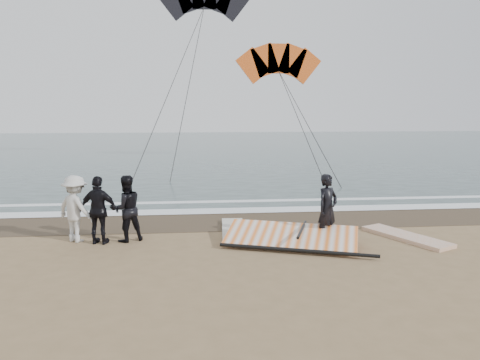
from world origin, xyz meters
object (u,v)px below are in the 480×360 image
object	(u,v)px
man_main	(327,208)
board_cream	(233,229)
board_white	(406,237)
sail_rig	(287,237)

from	to	relation	value
man_main	board_cream	xyz separation A→B (m)	(-2.51, 1.39, -0.91)
board_white	man_main	bearing A→B (deg)	156.22
man_main	board_cream	distance (m)	3.01
board_white	board_cream	bearing A→B (deg)	138.91
man_main	board_cream	world-z (taller)	man_main
man_main	sail_rig	world-z (taller)	man_main
man_main	board_white	xyz separation A→B (m)	(2.38, 0.11, -0.90)
board_white	board_cream	distance (m)	5.05
board_cream	sail_rig	world-z (taller)	sail_rig
board_white	sail_rig	distance (m)	3.52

